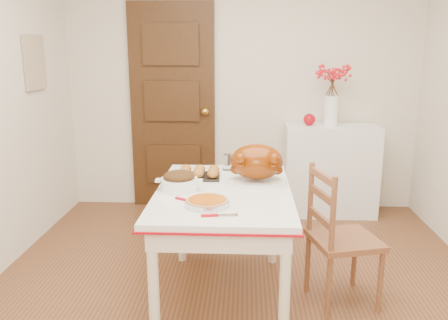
{
  "coord_description": "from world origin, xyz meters",
  "views": [
    {
      "loc": [
        0.04,
        -2.67,
        1.62
      ],
      "look_at": [
        -0.1,
        0.16,
        0.93
      ],
      "focal_mm": 37.16,
      "sensor_mm": 36.0,
      "label": 1
    }
  ],
  "objects_px": {
    "sideboard": "(330,170)",
    "chair_oak": "(345,237)",
    "turkey_platter": "(257,164)",
    "pumpkin_pie": "(207,201)",
    "kitchen_table": "(224,245)"
  },
  "relations": [
    {
      "from": "sideboard",
      "to": "chair_oak",
      "type": "relative_size",
      "value": 0.98
    },
    {
      "from": "sideboard",
      "to": "chair_oak",
      "type": "xyz_separation_m",
      "value": [
        -0.2,
        -1.67,
        0.01
      ]
    },
    {
      "from": "sideboard",
      "to": "turkey_platter",
      "type": "bearing_deg",
      "value": -116.84
    },
    {
      "from": "sideboard",
      "to": "pumpkin_pie",
      "type": "relative_size",
      "value": 3.57
    },
    {
      "from": "turkey_platter",
      "to": "pumpkin_pie",
      "type": "distance_m",
      "value": 0.56
    },
    {
      "from": "sideboard",
      "to": "chair_oak",
      "type": "bearing_deg",
      "value": -96.73
    },
    {
      "from": "kitchen_table",
      "to": "pumpkin_pie",
      "type": "distance_m",
      "value": 0.51
    },
    {
      "from": "chair_oak",
      "to": "turkey_platter",
      "type": "xyz_separation_m",
      "value": [
        -0.56,
        0.17,
        0.43
      ]
    },
    {
      "from": "sideboard",
      "to": "turkey_platter",
      "type": "height_order",
      "value": "turkey_platter"
    },
    {
      "from": "sideboard",
      "to": "turkey_platter",
      "type": "xyz_separation_m",
      "value": [
        -0.76,
        -1.5,
        0.43
      ]
    },
    {
      "from": "kitchen_table",
      "to": "chair_oak",
      "type": "distance_m",
      "value": 0.77
    },
    {
      "from": "kitchen_table",
      "to": "pumpkin_pie",
      "type": "bearing_deg",
      "value": -104.46
    },
    {
      "from": "turkey_platter",
      "to": "pumpkin_pie",
      "type": "relative_size",
      "value": 1.61
    },
    {
      "from": "chair_oak",
      "to": "turkey_platter",
      "type": "height_order",
      "value": "turkey_platter"
    },
    {
      "from": "turkey_platter",
      "to": "pumpkin_pie",
      "type": "height_order",
      "value": "turkey_platter"
    }
  ]
}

